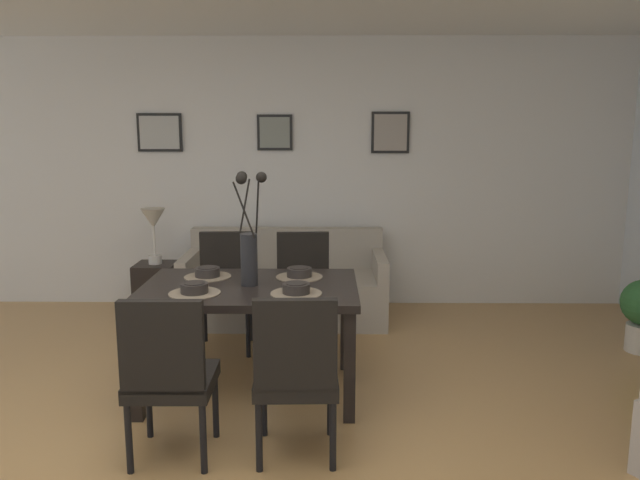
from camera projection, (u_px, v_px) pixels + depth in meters
ground_plane at (197, 478)px, 3.14m from camera, size 9.00×9.00×0.00m
back_wall_panel at (260, 174)px, 6.11m from camera, size 9.00×0.10×2.60m
dining_table at (250, 298)px, 4.06m from camera, size 1.40×0.95×0.74m
dining_chair_near_left at (169, 371)px, 3.21m from camera, size 0.45×0.45×0.92m
dining_chair_near_right at (226, 285)px, 4.97m from camera, size 0.47×0.47×0.92m
dining_chair_far_left at (296, 369)px, 3.24m from camera, size 0.45×0.45×0.92m
dining_chair_far_right at (303, 285)px, 4.95m from camera, size 0.46×0.46×0.92m
centerpiece_vase at (249, 242)px, 3.99m from camera, size 0.21×0.23×0.73m
placemat_near_left at (195, 293)px, 3.83m from camera, size 0.32×0.32×0.01m
bowl_near_left at (194, 287)px, 3.83m from camera, size 0.17×0.17×0.07m
placemat_near_right at (208, 277)px, 4.25m from camera, size 0.32×0.32×0.01m
bowl_near_right at (207, 271)px, 4.25m from camera, size 0.17×0.17×0.07m
placemat_far_left at (296, 293)px, 3.83m from camera, size 0.32×0.32×0.01m
bowl_far_left at (296, 288)px, 3.82m from camera, size 0.17×0.17×0.07m
placemat_far_right at (299, 277)px, 4.25m from camera, size 0.32×0.32×0.01m
bowl_far_right at (299, 272)px, 4.24m from camera, size 0.17×0.17×0.07m
sofa at (286, 289)px, 5.74m from camera, size 1.82×0.84×0.80m
side_table at (157, 291)px, 5.73m from camera, size 0.36×0.36×0.52m
table_lamp at (153, 223)px, 5.62m from camera, size 0.22×0.22×0.51m
framed_picture_left at (160, 132)px, 5.98m from camera, size 0.43×0.03×0.37m
framed_picture_center at (275, 132)px, 5.96m from camera, size 0.34×0.03×0.34m
framed_picture_right at (390, 132)px, 5.95m from camera, size 0.36×0.03×0.39m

